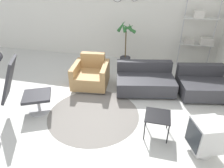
# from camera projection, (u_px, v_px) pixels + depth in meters

# --- Properties ---
(ground_plane) EXTENTS (12.00, 12.00, 0.00)m
(ground_plane) POSITION_uv_depth(u_px,v_px,m) (94.00, 112.00, 4.25)
(ground_plane) COLOR silver
(wall_back) EXTENTS (12.00, 0.09, 2.80)m
(wall_back) POSITION_uv_depth(u_px,v_px,m) (124.00, 16.00, 6.31)
(wall_back) COLOR silver
(wall_back) RESTS_ON ground_plane
(round_rug) EXTENTS (1.91, 1.91, 0.01)m
(round_rug) POSITION_uv_depth(u_px,v_px,m) (94.00, 114.00, 4.20)
(round_rug) COLOR slate
(round_rug) RESTS_ON ground_plane
(lounge_chair) EXTENTS (1.08, 0.88, 1.31)m
(lounge_chair) POSITION_uv_depth(u_px,v_px,m) (16.00, 82.00, 3.87)
(lounge_chair) COLOR #BCBCC1
(lounge_chair) RESTS_ON ground_plane
(armchair_red) EXTENTS (0.97, 0.99, 0.78)m
(armchair_red) POSITION_uv_depth(u_px,v_px,m) (91.00, 75.00, 5.15)
(armchair_red) COLOR silver
(armchair_red) RESTS_ON ground_plane
(couch_low) EXTENTS (1.55, 1.16, 0.66)m
(couch_low) POSITION_uv_depth(u_px,v_px,m) (145.00, 81.00, 4.96)
(couch_low) COLOR black
(couch_low) RESTS_ON ground_plane
(couch_second) EXTENTS (1.27, 1.11, 0.66)m
(couch_second) POSITION_uv_depth(u_px,v_px,m) (202.00, 85.00, 4.78)
(couch_second) COLOR black
(couch_second) RESTS_ON ground_plane
(side_table) EXTENTS (0.44, 0.44, 0.42)m
(side_table) POSITION_uv_depth(u_px,v_px,m) (158.00, 117.00, 3.51)
(side_table) COLOR black
(side_table) RESTS_ON ground_plane
(crt_television) EXTENTS (0.56, 0.56, 0.63)m
(crt_television) POSITION_uv_depth(u_px,v_px,m) (205.00, 137.00, 3.13)
(crt_television) COLOR #B7B7B7
(crt_television) RESTS_ON ground_plane
(potted_plant) EXTENTS (0.59, 0.60, 1.40)m
(potted_plant) POSITION_uv_depth(u_px,v_px,m) (126.00, 49.00, 6.13)
(potted_plant) COLOR #333338
(potted_plant) RESTS_ON ground_plane
(shelf_unit) EXTENTS (0.94, 0.28, 2.04)m
(shelf_unit) POSITION_uv_depth(u_px,v_px,m) (199.00, 33.00, 5.71)
(shelf_unit) COLOR #BCBCC1
(shelf_unit) RESTS_ON ground_plane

